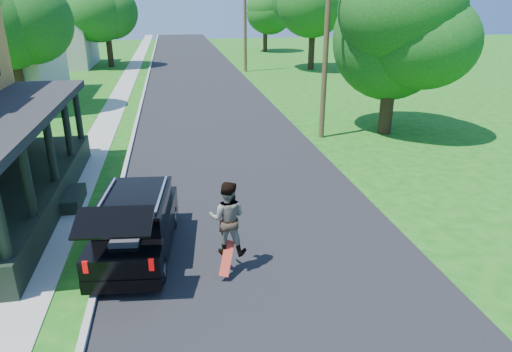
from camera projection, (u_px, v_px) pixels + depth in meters
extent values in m
plane|color=#135811|center=(283.00, 302.00, 9.86)|extent=(140.00, 140.00, 0.00)
cube|color=black|center=(208.00, 105.00, 28.19)|extent=(8.00, 120.00, 0.02)
cube|color=#A6A6A0|center=(141.00, 107.00, 27.51)|extent=(0.15, 120.00, 0.12)
cube|color=#989790|center=(114.00, 108.00, 27.26)|extent=(1.30, 120.00, 0.03)
cube|color=black|center=(24.00, 196.00, 14.06)|extent=(2.40, 10.00, 0.90)
cube|color=black|center=(7.00, 115.00, 13.13)|extent=(2.60, 10.30, 0.25)
cube|color=beige|center=(48.00, 39.00, 43.36)|extent=(8.00, 8.00, 5.00)
cube|color=black|center=(136.00, 232.00, 11.54)|extent=(2.14, 4.22, 0.78)
cube|color=black|center=(135.00, 207.00, 11.44)|extent=(1.83, 2.67, 0.51)
cube|color=black|center=(134.00, 197.00, 11.34)|extent=(1.88, 2.76, 0.07)
cube|color=black|center=(113.00, 222.00, 9.23)|extent=(1.65, 1.01, 0.35)
cube|color=#333237|center=(126.00, 247.00, 10.31)|extent=(0.70, 0.62, 0.42)
cube|color=silver|center=(106.00, 195.00, 11.27)|extent=(0.30, 2.23, 0.06)
cube|color=silver|center=(161.00, 193.00, 11.36)|extent=(0.30, 2.23, 0.06)
cube|color=#990505|center=(85.00, 267.00, 9.53)|extent=(0.12, 0.07, 0.28)
cube|color=#990505|center=(151.00, 265.00, 9.62)|extent=(0.12, 0.07, 0.28)
cylinder|color=black|center=(119.00, 219.00, 12.84)|extent=(0.29, 0.65, 0.63)
cylinder|color=black|center=(172.00, 218.00, 12.94)|extent=(0.29, 0.65, 0.63)
cylinder|color=black|center=(94.00, 272.00, 10.35)|extent=(0.29, 0.65, 0.63)
cylinder|color=black|center=(160.00, 270.00, 10.45)|extent=(0.29, 0.65, 0.63)
imported|color=black|center=(227.00, 218.00, 10.57)|extent=(1.02, 0.88, 1.81)
cube|color=#B0210F|center=(227.00, 258.00, 10.59)|extent=(0.45, 0.58, 0.70)
cylinder|color=black|center=(21.00, 88.00, 25.64)|extent=(0.65, 0.65, 2.82)
sphere|color=#277D21|center=(11.00, 32.00, 24.53)|extent=(6.44, 6.44, 4.94)
sphere|color=#277D21|center=(9.00, 10.00, 23.82)|extent=(5.58, 5.58, 4.28)
sphere|color=#277D21|center=(6.00, 21.00, 24.74)|extent=(5.73, 5.73, 4.39)
cylinder|color=black|center=(110.00, 48.00, 43.34)|extent=(0.61, 0.61, 3.42)
sphere|color=#277D21|center=(105.00, 8.00, 42.04)|extent=(6.35, 6.35, 5.62)
sphere|color=#277D21|center=(100.00, 1.00, 42.16)|extent=(5.65, 5.65, 5.00)
cylinder|color=black|center=(387.00, 102.00, 21.70)|extent=(0.67, 0.67, 3.08)
sphere|color=#277D21|center=(395.00, 30.00, 20.52)|extent=(5.43, 5.43, 5.17)
sphere|color=#277D21|center=(411.00, 3.00, 19.89)|extent=(4.71, 4.71, 4.48)
sphere|color=#277D21|center=(380.00, 16.00, 20.60)|extent=(4.83, 4.83, 4.59)
cylinder|color=black|center=(312.00, 48.00, 41.71)|extent=(0.72, 0.72, 3.82)
sphere|color=#277D21|center=(313.00, 3.00, 40.29)|extent=(7.73, 7.73, 5.94)
cylinder|color=black|center=(265.00, 39.00, 56.13)|extent=(0.60, 0.60, 3.01)
sphere|color=#277D21|center=(265.00, 12.00, 55.01)|extent=(5.49, 5.49, 4.74)
sphere|color=#277D21|center=(269.00, 3.00, 54.37)|extent=(4.76, 4.76, 4.10)
sphere|color=#277D21|center=(261.00, 8.00, 55.17)|extent=(4.88, 4.88, 4.21)
cylinder|color=brown|center=(325.00, 57.00, 20.22)|extent=(0.27, 0.27, 7.39)
cylinder|color=brown|center=(245.00, 16.00, 39.39)|extent=(0.33, 0.33, 9.51)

